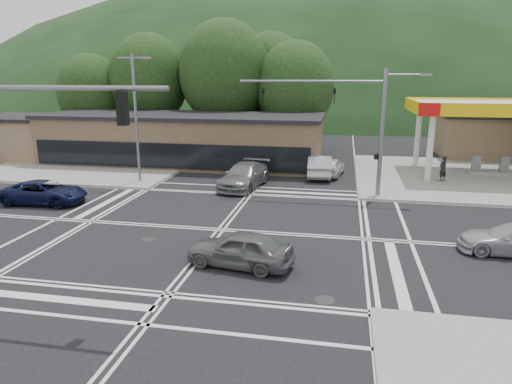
% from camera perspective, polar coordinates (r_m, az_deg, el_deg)
% --- Properties ---
extents(ground, '(120.00, 120.00, 0.00)m').
position_cam_1_polar(ground, '(23.17, -4.43, -4.73)').
color(ground, black).
rests_on(ground, ground).
extents(sidewalk_ne, '(16.00, 16.00, 0.15)m').
position_cam_1_polar(sidewalk_ne, '(37.97, 24.58, 1.70)').
color(sidewalk_ne, gray).
rests_on(sidewalk_ne, ground).
extents(sidewalk_nw, '(16.00, 16.00, 0.15)m').
position_cam_1_polar(sidewalk_nw, '(42.36, -18.87, 3.44)').
color(sidewalk_nw, gray).
rests_on(sidewalk_nw, ground).
extents(gas_station_canopy, '(12.32, 8.34, 5.75)m').
position_cam_1_polar(gas_station_canopy, '(38.79, 27.90, 9.03)').
color(gas_station_canopy, silver).
rests_on(gas_station_canopy, ground).
extents(convenience_store, '(10.00, 6.00, 3.80)m').
position_cam_1_polar(convenience_store, '(48.53, 27.90, 6.04)').
color(convenience_store, '#846B4F').
rests_on(convenience_store, ground).
extents(commercial_row, '(24.00, 8.00, 4.00)m').
position_cam_1_polar(commercial_row, '(40.92, -9.09, 6.41)').
color(commercial_row, brown).
rests_on(commercial_row, ground).
extents(commercial_nw, '(8.00, 7.00, 3.60)m').
position_cam_1_polar(commercial_nw, '(48.75, -27.16, 6.04)').
color(commercial_nw, '#846B4F').
rests_on(commercial_nw, ground).
extents(hill_north, '(252.00, 126.00, 140.00)m').
position_cam_1_polar(hill_north, '(111.50, 7.99, 10.39)').
color(hill_north, black).
rests_on(hill_north, ground).
extents(tree_n_a, '(8.00, 8.00, 11.75)m').
position_cam_1_polar(tree_n_a, '(49.27, -13.26, 13.54)').
color(tree_n_a, '#382619').
rests_on(tree_n_a, ground).
extents(tree_n_b, '(9.00, 9.00, 12.98)m').
position_cam_1_polar(tree_n_b, '(46.62, -3.98, 14.65)').
color(tree_n_b, '#382619').
rests_on(tree_n_b, ground).
extents(tree_n_c, '(7.60, 7.60, 10.87)m').
position_cam_1_polar(tree_n_c, '(45.36, 4.86, 13.00)').
color(tree_n_c, '#382619').
rests_on(tree_n_c, ground).
extents(tree_n_d, '(6.80, 6.80, 9.76)m').
position_cam_1_polar(tree_n_d, '(51.15, -19.92, 11.64)').
color(tree_n_d, '#382619').
rests_on(tree_n_d, ground).
extents(tree_n_e, '(8.40, 8.40, 11.98)m').
position_cam_1_polar(tree_n_e, '(49.71, 1.84, 13.91)').
color(tree_n_e, '#382619').
rests_on(tree_n_e, ground).
extents(streetlight_nw, '(2.50, 0.25, 9.00)m').
position_cam_1_polar(streetlight_nw, '(33.42, -14.71, 9.62)').
color(streetlight_nw, slate).
rests_on(streetlight_nw, ground).
extents(signal_mast_ne, '(11.65, 0.30, 8.00)m').
position_cam_1_polar(signal_mast_ne, '(29.41, 13.12, 9.16)').
color(signal_mast_ne, slate).
rests_on(signal_mast_ne, ground).
extents(car_blue_west, '(5.15, 2.61, 1.40)m').
position_cam_1_polar(car_blue_west, '(30.40, -24.95, -0.03)').
color(car_blue_west, '#0B1133').
rests_on(car_blue_west, ground).
extents(car_grey_center, '(4.58, 2.42, 1.48)m').
position_cam_1_polar(car_grey_center, '(18.64, -2.01, -7.12)').
color(car_grey_center, '#5C5E60').
rests_on(car_grey_center, ground).
extents(car_queue_a, '(1.96, 5.05, 1.64)m').
position_cam_1_polar(car_queue_a, '(35.28, 7.97, 3.24)').
color(car_queue_a, '#ABAEB2').
rests_on(car_queue_a, ground).
extents(car_queue_b, '(2.32, 4.37, 1.42)m').
position_cam_1_polar(car_queue_b, '(35.76, 9.37, 3.15)').
color(car_queue_b, silver).
rests_on(car_queue_b, ground).
extents(car_northbound, '(3.12, 5.95, 1.64)m').
position_cam_1_polar(car_northbound, '(31.54, -1.50, 2.05)').
color(car_northbound, slate).
rests_on(car_northbound, ground).
extents(pedestrian, '(0.79, 0.75, 1.82)m').
position_cam_1_polar(pedestrian, '(35.41, 22.33, 2.72)').
color(pedestrian, black).
rests_on(pedestrian, sidewalk_ne).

